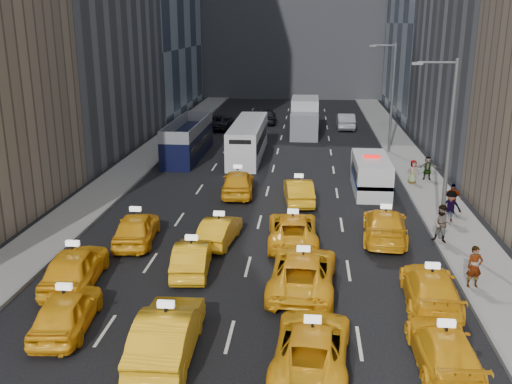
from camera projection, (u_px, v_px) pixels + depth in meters
ground at (221, 370)px, 18.09m from camera, size 160.00×160.00×0.00m
sidewalk_west at (133, 168)px, 42.85m from camera, size 3.00×90.00×0.15m
sidewalk_east at (418, 174)px, 40.98m from camera, size 3.00×90.00×0.15m
curb_west at (152, 168)px, 42.72m from camera, size 0.15×90.00×0.18m
curb_east at (397, 174)px, 41.11m from camera, size 0.15×90.00×0.18m
streetlight_near at (447, 145)px, 27.31m from camera, size 2.15×0.22×9.00m
streetlight_far at (391, 94)px, 46.39m from camera, size 2.15×0.22×9.00m
taxi_4 at (67, 311)px, 20.27m from camera, size 2.12×4.44×1.46m
taxi_5 at (167, 333)px, 18.64m from camera, size 1.91×5.10×1.66m
taxi_6 at (312, 345)px, 18.17m from camera, size 2.71×5.25×1.41m
taxi_7 at (444, 348)px, 18.11m from camera, size 1.93×4.59×1.32m
taxi_8 at (75, 267)px, 23.71m from camera, size 2.42×5.01×1.65m
taxi_9 at (192, 257)px, 25.00m from camera, size 1.85×4.35×1.40m
taxi_10 at (303, 271)px, 23.36m from camera, size 2.89×5.76×1.57m
taxi_11 at (431, 288)px, 22.07m from camera, size 2.25×5.03×1.43m
taxi_12 at (137, 228)px, 28.30m from camera, size 2.28×4.71×1.55m
taxi_13 at (219, 230)px, 28.29m from camera, size 1.89×4.19×1.33m
taxi_14 at (293, 229)px, 28.28m from camera, size 2.63×5.30×1.44m
taxi_15 at (385, 225)px, 28.75m from camera, size 2.61×5.44×1.53m
taxi_16 at (238, 182)px, 36.17m from camera, size 2.26×4.92×1.64m
taxi_17 at (298, 191)px, 34.58m from camera, size 2.07×4.66×1.49m
nypd_van at (371, 175)px, 36.78m from camera, size 2.88×5.88×2.42m
double_decker at (188, 139)px, 46.25m from camera, size 3.43×10.35×2.95m
city_bus at (248, 140)px, 46.28m from camera, size 2.32×11.02×2.85m
box_truck at (305, 117)px, 55.29m from camera, size 3.31×7.76×3.45m
misc_car_0 at (361, 159)px, 42.60m from camera, size 1.91×4.65×1.50m
misc_car_1 at (220, 122)px, 58.49m from camera, size 2.59×5.30×1.45m
misc_car_2 at (304, 116)px, 62.25m from camera, size 2.31×5.14×1.46m
misc_car_3 at (267, 116)px, 61.66m from camera, size 2.08×4.78×1.60m
misc_car_4 at (346, 121)px, 58.63m from camera, size 1.72×4.90×1.61m
pedestrian_0 at (475, 267)px, 23.19m from camera, size 0.69×0.50×1.77m
pedestrian_1 at (442, 224)px, 27.91m from camera, size 1.06×0.84×1.92m
pedestrian_2 at (450, 207)px, 30.64m from camera, size 1.25×0.75×1.80m
pedestrian_3 at (452, 198)px, 32.30m from camera, size 1.06×0.59×1.71m
pedestrian_4 at (413, 172)px, 38.27m from camera, size 0.85×0.59×1.58m
pedestrian_5 at (428, 168)px, 39.14m from camera, size 1.54×0.62×1.62m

